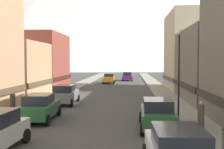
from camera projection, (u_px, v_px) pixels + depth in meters
name	position (u px, v px, depth m)	size (l,w,h in m)	color
sidewalk_left	(71.00, 88.00, 39.63)	(2.50, 100.00, 0.15)	gray
sidewalk_right	(159.00, 89.00, 38.80)	(2.50, 100.00, 0.15)	gray
storefront_left_2	(2.00, 71.00, 30.41)	(9.10, 8.28, 6.04)	tan
storefront_left_3	(40.00, 62.00, 39.63)	(6.89, 10.03, 7.89)	brown
storefront_right_3	(191.00, 53.00, 38.22)	(6.63, 10.67, 10.63)	beige
car_left_1	(40.00, 107.00, 18.41)	(2.25, 4.48, 1.78)	#265933
car_left_2	(65.00, 94.00, 25.48)	(2.09, 4.41, 1.78)	slate
car_right_1	(157.00, 114.00, 16.06)	(2.13, 4.43, 1.78)	#265933
car_driving_0	(127.00, 76.00, 56.37)	(2.06, 4.40, 1.78)	#591E72
car_driving_1	(109.00, 78.00, 49.68)	(2.06, 4.40, 1.78)	#B28419
pedestrian_0	(201.00, 116.00, 15.74)	(0.36, 0.36, 1.53)	brown
pedestrian_1	(13.00, 103.00, 19.93)	(0.36, 0.36, 1.64)	#333338
streetlamp_right	(179.00, 61.00, 17.82)	(0.36, 0.36, 5.86)	black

